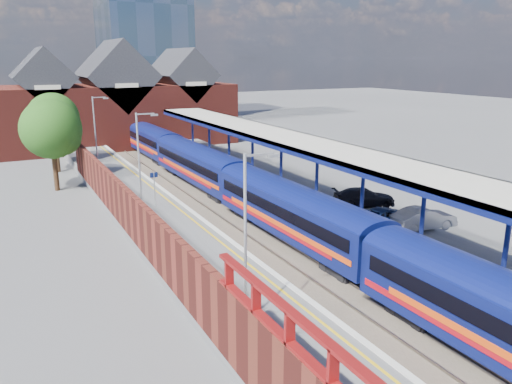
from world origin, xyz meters
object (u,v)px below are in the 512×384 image
lamp_post_d (96,129)px  parked_car_silver (424,218)px  train (238,182)px  parked_car_blue (383,216)px  platform_sign (154,183)px  lamp_post_b (248,229)px  lamp_post_c (141,158)px  parked_car_dark (364,197)px

lamp_post_d → parked_car_silver: bearing=-61.0°
train → parked_car_blue: 11.80m
parked_car_blue → platform_sign: bearing=32.7°
train → platform_sign: size_ratio=26.38×
lamp_post_b → lamp_post_c: 16.00m
lamp_post_b → lamp_post_c: same height
train → lamp_post_d: size_ratio=9.42×
lamp_post_c → platform_sign: (1.36, 2.00, -2.30)m
parked_car_dark → parked_car_blue: bearing=177.3°
lamp_post_c → parked_car_dark: size_ratio=1.56×
parked_car_blue → parked_car_silver: bearing=-152.4°
lamp_post_c → parked_car_silver: (14.86, -10.79, -3.30)m
lamp_post_c → parked_car_dark: 16.03m
lamp_post_b → parked_car_dark: size_ratio=1.56×
platform_sign → parked_car_blue: platform_sign is taller
lamp_post_c → parked_car_silver: 18.66m
lamp_post_d → parked_car_blue: bearing=-62.1°
parked_car_silver → parked_car_blue: 2.48m
train → parked_car_silver: bearing=-60.4°
lamp_post_d → parked_car_blue: 28.44m
lamp_post_b → parked_car_blue: 15.35m
parked_car_silver → lamp_post_b: bearing=116.0°
lamp_post_b → parked_car_dark: lamp_post_b is taller
lamp_post_c → parked_car_blue: size_ratio=1.69×
train → lamp_post_b: size_ratio=9.42×
lamp_post_c → lamp_post_d: size_ratio=1.00×
lamp_post_d → train: bearing=-61.5°
platform_sign → parked_car_dark: bearing=-27.4°
lamp_post_b → parked_car_silver: (14.86, 5.21, -3.30)m
parked_car_silver → train: bearing=36.2°
train → parked_car_blue: train is taller
platform_sign → parked_car_dark: platform_sign is taller
lamp_post_b → lamp_post_d: 32.00m
lamp_post_b → platform_sign: lamp_post_b is taller
train → parked_car_dark: bearing=-43.1°
lamp_post_b → parked_car_blue: lamp_post_b is taller
lamp_post_b → lamp_post_c: bearing=90.0°
lamp_post_d → parked_car_dark: lamp_post_d is taller
parked_car_dark → parked_car_silver: bearing=-159.9°
lamp_post_c → parked_car_blue: 16.31m
parked_car_silver → parked_car_blue: bearing=48.7°
parked_car_blue → lamp_post_d: bearing=13.4°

